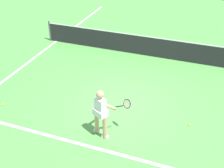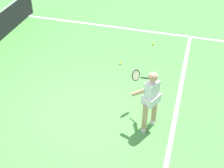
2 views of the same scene
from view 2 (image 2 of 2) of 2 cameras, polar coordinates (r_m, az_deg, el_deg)
ground_plane at (r=8.10m, az=-5.64°, el=-4.99°), size 28.37×28.37×0.00m
service_line_marking at (r=7.73m, az=10.75°, el=-8.04°), size 9.44×0.10×0.01m
sideline_right_marking at (r=11.84m, az=2.47°, el=9.84°), size 0.10×19.83×0.01m
tennis_player at (r=7.20m, az=6.81°, el=-2.45°), size 1.04×0.82×1.55m
tennis_ball_near at (r=9.78m, az=1.49°, el=3.72°), size 0.07×0.07×0.07m
tennis_ball_far at (r=10.86m, az=7.30°, el=7.07°), size 0.07×0.07×0.07m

